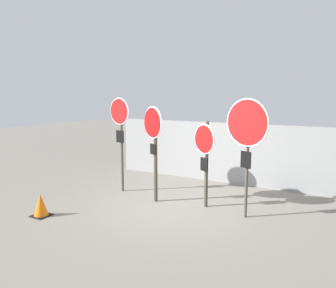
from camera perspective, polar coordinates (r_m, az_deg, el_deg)
ground_plane at (r=7.64m, az=1.13°, el=-10.55°), size 40.00×40.00×0.00m
fence_back at (r=9.61m, az=8.27°, el=-1.39°), size 6.41×0.12×1.72m
stop_sign_0 at (r=8.42m, az=-8.35°, el=3.45°), size 0.67×0.18×2.43m
stop_sign_1 at (r=7.53m, az=-2.50°, el=1.26°), size 0.67×0.35×2.25m
stop_sign_2 at (r=7.23m, az=6.47°, el=-1.02°), size 0.60×0.34×1.94m
stop_sign_3 at (r=6.65m, az=13.58°, el=2.38°), size 0.92×0.32×2.44m
traffic_cone_0 at (r=7.40m, az=-21.28°, el=-9.88°), size 0.35×0.35×0.48m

